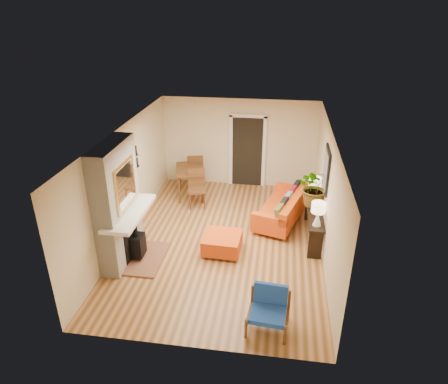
{
  "coord_description": "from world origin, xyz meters",
  "views": [
    {
      "loc": [
        1.19,
        -7.85,
        5.05
      ],
      "look_at": [
        0.0,
        0.2,
        1.15
      ],
      "focal_mm": 32.0,
      "sensor_mm": 36.0,
      "label": 1
    }
  ],
  "objects_px": {
    "ottoman": "(222,242)",
    "lamp_far": "(315,185)",
    "blue_chair": "(269,307)",
    "sofa": "(284,208)",
    "houseplant": "(316,187)",
    "dining_table": "(193,174)",
    "lamp_near": "(318,211)",
    "console_table": "(314,216)"
  },
  "relations": [
    {
      "from": "sofa",
      "to": "lamp_near",
      "type": "relative_size",
      "value": 4.07
    },
    {
      "from": "blue_chair",
      "to": "houseplant",
      "type": "relative_size",
      "value": 0.8
    },
    {
      "from": "dining_table",
      "to": "lamp_near",
      "type": "relative_size",
      "value": 3.6
    },
    {
      "from": "sofa",
      "to": "ottoman",
      "type": "height_order",
      "value": "sofa"
    },
    {
      "from": "blue_chair",
      "to": "dining_table",
      "type": "height_order",
      "value": "dining_table"
    },
    {
      "from": "blue_chair",
      "to": "lamp_near",
      "type": "height_order",
      "value": "lamp_near"
    },
    {
      "from": "ottoman",
      "to": "sofa",
      "type": "bearing_deg",
      "value": 50.09
    },
    {
      "from": "console_table",
      "to": "lamp_near",
      "type": "bearing_deg",
      "value": -90.0
    },
    {
      "from": "sofa",
      "to": "lamp_far",
      "type": "height_order",
      "value": "lamp_far"
    },
    {
      "from": "dining_table",
      "to": "lamp_far",
      "type": "distance_m",
      "value": 3.48
    },
    {
      "from": "lamp_far",
      "to": "blue_chair",
      "type": "bearing_deg",
      "value": -103.86
    },
    {
      "from": "sofa",
      "to": "ottoman",
      "type": "relative_size",
      "value": 2.62
    },
    {
      "from": "console_table",
      "to": "houseplant",
      "type": "xyz_separation_m",
      "value": [
        -0.01,
        0.28,
        0.61
      ]
    },
    {
      "from": "ottoman",
      "to": "lamp_far",
      "type": "height_order",
      "value": "lamp_far"
    },
    {
      "from": "houseplant",
      "to": "blue_chair",
      "type": "bearing_deg",
      "value": -105.25
    },
    {
      "from": "dining_table",
      "to": "houseplant",
      "type": "relative_size",
      "value": 2.09
    },
    {
      "from": "lamp_near",
      "to": "console_table",
      "type": "bearing_deg",
      "value": 90.0
    },
    {
      "from": "blue_chair",
      "to": "lamp_near",
      "type": "relative_size",
      "value": 1.37
    },
    {
      "from": "ottoman",
      "to": "console_table",
      "type": "height_order",
      "value": "console_table"
    },
    {
      "from": "sofa",
      "to": "blue_chair",
      "type": "relative_size",
      "value": 2.97
    },
    {
      "from": "ottoman",
      "to": "blue_chair",
      "type": "bearing_deg",
      "value": -61.84
    },
    {
      "from": "sofa",
      "to": "ottoman",
      "type": "distance_m",
      "value": 2.08
    },
    {
      "from": "lamp_far",
      "to": "lamp_near",
      "type": "bearing_deg",
      "value": -90.0
    },
    {
      "from": "lamp_far",
      "to": "houseplant",
      "type": "relative_size",
      "value": 0.58
    },
    {
      "from": "ottoman",
      "to": "blue_chair",
      "type": "xyz_separation_m",
      "value": [
        1.12,
        -2.09,
        0.15
      ]
    },
    {
      "from": "houseplant",
      "to": "sofa",
      "type": "bearing_deg",
      "value": 146.25
    },
    {
      "from": "ottoman",
      "to": "dining_table",
      "type": "relative_size",
      "value": 0.43
    },
    {
      "from": "blue_chair",
      "to": "lamp_near",
      "type": "bearing_deg",
      "value": 68.75
    },
    {
      "from": "ottoman",
      "to": "houseplant",
      "type": "distance_m",
      "value": 2.5
    },
    {
      "from": "console_table",
      "to": "lamp_near",
      "type": "height_order",
      "value": "lamp_near"
    },
    {
      "from": "sofa",
      "to": "dining_table",
      "type": "xyz_separation_m",
      "value": [
        -2.58,
        1.11,
        0.32
      ]
    },
    {
      "from": "console_table",
      "to": "houseplant",
      "type": "height_order",
      "value": "houseplant"
    },
    {
      "from": "sofa",
      "to": "houseplant",
      "type": "relative_size",
      "value": 2.36
    },
    {
      "from": "dining_table",
      "to": "console_table",
      "type": "xyz_separation_m",
      "value": [
        3.25,
        -1.83,
        -0.09
      ]
    },
    {
      "from": "houseplant",
      "to": "lamp_far",
      "type": "bearing_deg",
      "value": 88.49
    },
    {
      "from": "sofa",
      "to": "houseplant",
      "type": "distance_m",
      "value": 1.16
    },
    {
      "from": "blue_chair",
      "to": "lamp_near",
      "type": "xyz_separation_m",
      "value": [
        0.89,
        2.3,
        0.68
      ]
    },
    {
      "from": "sofa",
      "to": "dining_table",
      "type": "distance_m",
      "value": 2.82
    },
    {
      "from": "ottoman",
      "to": "blue_chair",
      "type": "distance_m",
      "value": 2.37
    },
    {
      "from": "dining_table",
      "to": "lamp_far",
      "type": "height_order",
      "value": "lamp_far"
    },
    {
      "from": "ottoman",
      "to": "lamp_far",
      "type": "distance_m",
      "value": 2.66
    },
    {
      "from": "ottoman",
      "to": "dining_table",
      "type": "height_order",
      "value": "dining_table"
    }
  ]
}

